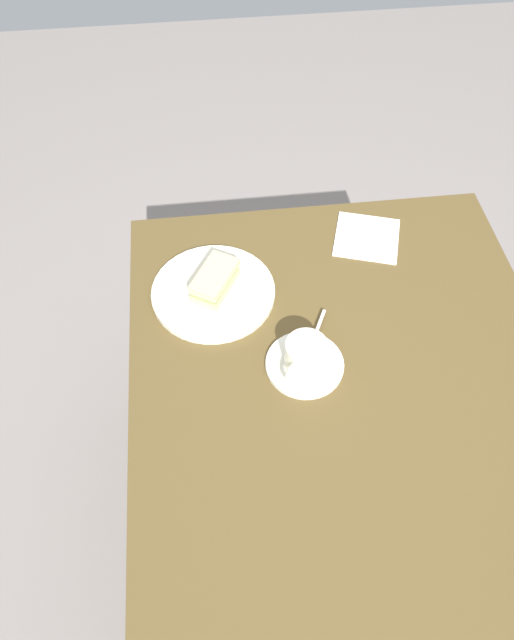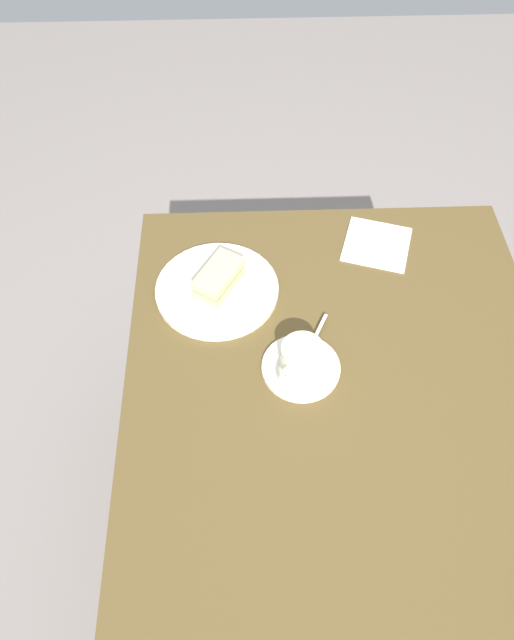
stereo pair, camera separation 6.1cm
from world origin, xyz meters
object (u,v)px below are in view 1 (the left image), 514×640
object	(u,v)px
coffee_cup	(305,354)
sandwich_front	(215,280)
dining_table	(346,412)
spoon	(316,333)
sandwich_plate	(213,292)
coffee_saucer	(305,365)
napkin	(367,237)

from	to	relation	value
coffee_cup	sandwich_front	bearing A→B (deg)	36.97
dining_table	coffee_cup	world-z (taller)	coffee_cup
dining_table	sandwich_front	world-z (taller)	sandwich_front
dining_table	spoon	xyz separation A→B (m)	(0.14, 0.05, 0.10)
dining_table	sandwich_plate	xyz separation A→B (m)	(0.28, 0.25, 0.09)
coffee_cup	spoon	size ratio (longest dim) A/B	1.05
sandwich_front	coffee_cup	distance (m)	0.27
coffee_saucer	sandwich_front	bearing A→B (deg)	37.33
sandwich_plate	coffee_cup	world-z (taller)	coffee_cup
sandwich_front	coffee_saucer	bearing A→B (deg)	-142.67
dining_table	sandwich_front	xyz separation A→B (m)	(0.29, 0.25, 0.13)
sandwich_plate	coffee_cup	xyz separation A→B (m)	(-0.21, -0.17, 0.04)
dining_table	spoon	size ratio (longest dim) A/B	11.54
sandwich_front	coffee_saucer	distance (m)	0.28
coffee_cup	spoon	bearing A→B (deg)	-27.02
sandwich_plate	coffee_saucer	distance (m)	0.27
coffee_saucer	napkin	bearing A→B (deg)	-31.37
sandwich_plate	coffee_cup	distance (m)	0.27
sandwich_plate	spoon	bearing A→B (deg)	-124.51
sandwich_plate	spoon	size ratio (longest dim) A/B	2.95
dining_table	spoon	distance (m)	0.18
napkin	spoon	bearing A→B (deg)	147.50
sandwich_plate	coffee_cup	bearing A→B (deg)	-141.29
spoon	napkin	size ratio (longest dim) A/B	0.62
coffee_saucer	spoon	world-z (taller)	spoon
sandwich_plate	sandwich_front	xyz separation A→B (m)	(0.01, -0.01, 0.03)
sandwich_front	coffee_cup	world-z (taller)	coffee_cup
spoon	sandwich_plate	bearing A→B (deg)	55.49
coffee_cup	napkin	world-z (taller)	coffee_cup
sandwich_front	spoon	size ratio (longest dim) A/B	1.48
dining_table	sandwich_front	size ratio (longest dim) A/B	7.79
napkin	coffee_saucer	bearing A→B (deg)	148.63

